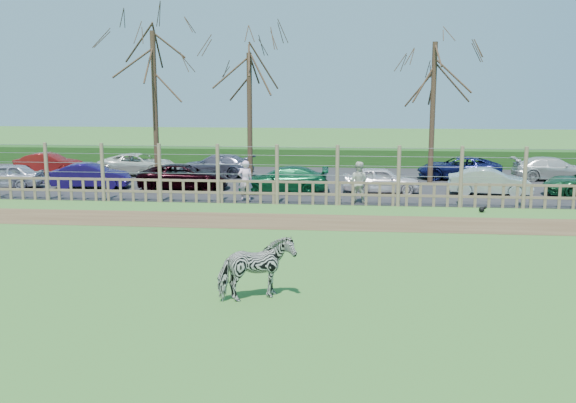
# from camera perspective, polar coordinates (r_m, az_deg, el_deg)

# --- Properties ---
(ground) EXTENTS (120.00, 120.00, 0.00)m
(ground) POSITION_cam_1_polar(r_m,az_deg,el_deg) (19.12, -3.73, -4.50)
(ground) COLOR #53953A
(ground) RESTS_ON ground
(dirt_strip) EXTENTS (34.00, 2.80, 0.01)m
(dirt_strip) POSITION_cam_1_polar(r_m,az_deg,el_deg) (23.45, -1.95, -1.74)
(dirt_strip) COLOR brown
(dirt_strip) RESTS_ON ground
(asphalt) EXTENTS (44.00, 13.00, 0.04)m
(asphalt) POSITION_cam_1_polar(r_m,az_deg,el_deg) (33.24, 0.31, 1.79)
(asphalt) COLOR #232326
(asphalt) RESTS_ON ground
(hedge) EXTENTS (46.00, 2.00, 1.10)m
(hedge) POSITION_cam_1_polar(r_m,az_deg,el_deg) (40.09, 1.24, 3.97)
(hedge) COLOR #1E4716
(hedge) RESTS_ON ground
(fence) EXTENTS (30.16, 0.16, 2.50)m
(fence) POSITION_cam_1_polar(r_m,az_deg,el_deg) (26.73, -0.98, 1.46)
(fence) COLOR brown
(fence) RESTS_ON ground
(tree_left) EXTENTS (4.80, 4.80, 7.88)m
(tree_left) POSITION_cam_1_polar(r_m,az_deg,el_deg) (32.21, -11.85, 11.30)
(tree_left) COLOR #3D2B1E
(tree_left) RESTS_ON ground
(tree_mid) EXTENTS (4.80, 4.80, 6.83)m
(tree_mid) POSITION_cam_1_polar(r_m,az_deg,el_deg) (32.15, -3.45, 10.16)
(tree_mid) COLOR #3D2B1E
(tree_mid) RESTS_ON ground
(tree_right) EXTENTS (4.80, 4.80, 7.35)m
(tree_right) POSITION_cam_1_polar(r_m,az_deg,el_deg) (32.50, 12.84, 10.59)
(tree_right) COLOR #3D2B1E
(tree_right) RESTS_ON ground
(zebra) EXTENTS (1.90, 1.54, 1.47)m
(zebra) POSITION_cam_1_polar(r_m,az_deg,el_deg) (14.71, -2.85, -6.00)
(zebra) COLOR gray
(zebra) RESTS_ON ground
(visitor_a) EXTENTS (0.72, 0.58, 1.72)m
(visitor_a) POSITION_cam_1_polar(r_m,az_deg,el_deg) (27.43, -3.81, 1.87)
(visitor_a) COLOR silver
(visitor_a) RESTS_ON asphalt
(visitor_b) EXTENTS (0.99, 0.87, 1.72)m
(visitor_b) POSITION_cam_1_polar(r_m,az_deg,el_deg) (27.13, 6.26, 1.74)
(visitor_b) COLOR beige
(visitor_b) RESTS_ON asphalt
(crow) EXTENTS (0.30, 0.22, 0.24)m
(crow) POSITION_cam_1_polar(r_m,az_deg,el_deg) (26.19, 16.87, -0.67)
(crow) COLOR black
(crow) RESTS_ON ground
(car_0) EXTENTS (3.68, 1.87, 1.20)m
(car_0) POSITION_cam_1_polar(r_m,az_deg,el_deg) (33.65, -23.86, 2.10)
(car_0) COLOR #B0ADBE
(car_0) RESTS_ON asphalt
(car_1) EXTENTS (3.78, 1.76, 1.20)m
(car_1) POSITION_cam_1_polar(r_m,az_deg,el_deg) (32.23, -17.12, 2.20)
(car_1) COLOR #190D51
(car_1) RESTS_ON asphalt
(car_2) EXTENTS (4.50, 2.42, 1.20)m
(car_2) POSITION_cam_1_polar(r_m,az_deg,el_deg) (30.92, -9.25, 2.20)
(car_2) COLOR black
(car_2) RESTS_ON asphalt
(car_3) EXTENTS (4.21, 1.86, 1.20)m
(car_3) POSITION_cam_1_polar(r_m,az_deg,el_deg) (29.47, -0.41, 1.94)
(car_3) COLOR #0F532F
(car_3) RESTS_ON asphalt
(car_4) EXTENTS (3.53, 1.44, 1.20)m
(car_4) POSITION_cam_1_polar(r_m,az_deg,el_deg) (29.68, 8.29, 1.90)
(car_4) COLOR white
(car_4) RESTS_ON asphalt
(car_5) EXTENTS (3.77, 1.69, 1.20)m
(car_5) POSITION_cam_1_polar(r_m,az_deg,el_deg) (30.19, 17.50, 1.67)
(car_5) COLOR #B3C3B7
(car_5) RESTS_ON asphalt
(car_7) EXTENTS (3.72, 1.52, 1.20)m
(car_7) POSITION_cam_1_polar(r_m,az_deg,el_deg) (38.14, -20.47, 3.16)
(car_7) COLOR maroon
(car_7) RESTS_ON asphalt
(car_8) EXTENTS (4.43, 2.25, 1.20)m
(car_8) POSITION_cam_1_polar(r_m,az_deg,el_deg) (36.44, -13.14, 3.24)
(car_8) COLOR silver
(car_8) RESTS_ON asphalt
(car_9) EXTENTS (4.30, 2.13, 1.20)m
(car_9) POSITION_cam_1_polar(r_m,az_deg,el_deg) (35.23, -6.41, 3.22)
(car_9) COLOR slate
(car_9) RESTS_ON asphalt
(car_12) EXTENTS (4.49, 2.41, 1.20)m
(car_12) POSITION_cam_1_polar(r_m,az_deg,el_deg) (35.03, 14.96, 2.90)
(car_12) COLOR #121649
(car_12) RESTS_ON asphalt
(car_13) EXTENTS (4.19, 1.83, 1.20)m
(car_13) POSITION_cam_1_polar(r_m,az_deg,el_deg) (36.26, 22.50, 2.71)
(car_13) COLOR silver
(car_13) RESTS_ON asphalt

